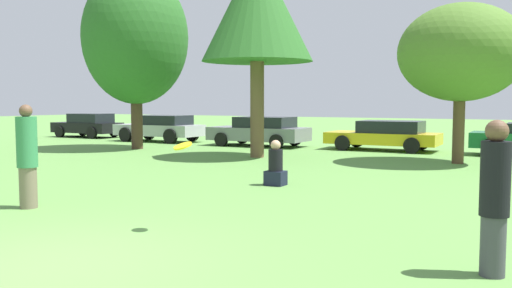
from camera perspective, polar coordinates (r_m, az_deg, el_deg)
The scene contains 12 objects.
ground_plane at distance 7.07m, azimuth -21.07°, elevation -11.91°, with size 120.00×120.00×0.00m, color #5B8E42.
person_thrower at distance 10.73m, azimuth -23.09°, elevation -1.20°, with size 0.37×0.37×1.91m.
person_catcher at distance 6.59m, azimuth 23.97°, elevation -5.12°, with size 0.32×0.32×1.76m.
frisbee at distance 8.13m, azimuth -7.78°, elevation -0.20°, with size 0.30×0.28×0.15m.
bystander_sitting at distance 12.63m, azimuth 2.09°, elevation -2.42°, with size 0.45×0.38×1.07m.
tree_0 at distance 23.03m, azimuth -12.67°, elevation 10.93°, with size 4.32×4.32×7.34m.
tree_1 at distance 19.23m, azimuth 0.13°, elevation 14.38°, with size 3.89×3.89×7.25m.
tree_2 at distance 18.25m, azimuth 20.89°, elevation 9.00°, with size 3.89×3.89×5.03m.
parked_car_black at distance 31.16m, azimuth -17.38°, elevation 1.94°, with size 3.89×1.90×1.31m.
parked_car_silver at distance 26.88m, azimuth -10.10°, elevation 1.73°, with size 4.43×2.02×1.30m.
parked_car_grey at distance 23.75m, azimuth 0.43°, elevation 1.40°, with size 4.38×2.06×1.30m.
parked_car_yellow at distance 22.32m, azimuth 13.54°, elevation 0.96°, with size 4.43×2.08×1.20m.
Camera 1 is at (5.23, -4.34, 1.96)m, focal length 37.72 mm.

